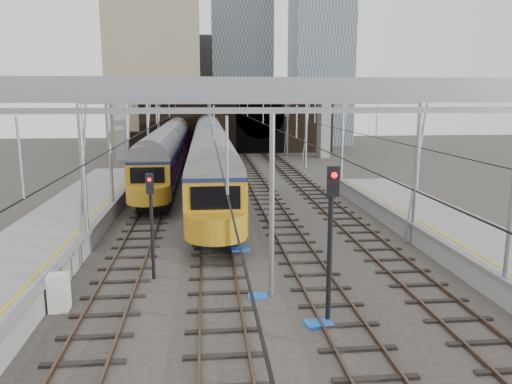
{
  "coord_description": "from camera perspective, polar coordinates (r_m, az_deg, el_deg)",
  "views": [
    {
      "loc": [
        -2.44,
        -15.99,
        7.46
      ],
      "look_at": [
        0.27,
        10.44,
        2.4
      ],
      "focal_mm": 35.0,
      "sensor_mm": 36.0,
      "label": 1
    }
  ],
  "objects": [
    {
      "name": "equip_cover_a",
      "position": [
        24.87,
        -1.96,
        -6.55
      ],
      "size": [
        1.06,
        0.87,
        0.11
      ],
      "primitive_type": "cube",
      "rotation": [
        0.0,
        0.0,
        0.26
      ],
      "color": "blue",
      "rests_on": "ground"
    },
    {
      "name": "train_second",
      "position": [
        63.82,
        -9.08,
        6.19
      ],
      "size": [
        2.83,
        65.41,
        4.86
      ],
      "color": "black",
      "rests_on": "ground"
    },
    {
      "name": "signal_near_centre",
      "position": [
        16.4,
        8.55,
        -3.98
      ],
      "size": [
        0.39,
        0.48,
        5.32
      ],
      "rotation": [
        0.0,
        0.0,
        -0.06
      ],
      "color": "black",
      "rests_on": "ground"
    },
    {
      "name": "city_skyline",
      "position": [
        87.16,
        -2.52,
        17.11
      ],
      "size": [
        37.5,
        27.5,
        60.0
      ],
      "color": "tan",
      "rests_on": "ground"
    },
    {
      "name": "train_main",
      "position": [
        58.56,
        -5.43,
        6.04
      ],
      "size": [
        3.1,
        71.7,
        5.24
      ],
      "color": "black",
      "rests_on": "ground"
    },
    {
      "name": "equip_cover_c",
      "position": [
        17.27,
        7.16,
        -14.7
      ],
      "size": [
        0.98,
        0.77,
        0.1
      ],
      "primitive_type": "cube",
      "rotation": [
        0.0,
        0.0,
        0.17
      ],
      "color": "blue",
      "rests_on": "ground"
    },
    {
      "name": "retaining_wall",
      "position": [
        68.1,
        -2.64,
        8.13
      ],
      "size": [
        28.0,
        2.75,
        9.0
      ],
      "color": "#302115",
      "rests_on": "ground"
    },
    {
      "name": "ground",
      "position": [
        17.82,
        2.64,
        -13.99
      ],
      "size": [
        160.0,
        160.0,
        0.0
      ],
      "primitive_type": "plane",
      "color": "#38332D",
      "rests_on": "ground"
    },
    {
      "name": "signal_near_left",
      "position": [
        20.67,
        -11.89,
        -2.33
      ],
      "size": [
        0.34,
        0.45,
        4.47
      ],
      "rotation": [
        0.0,
        0.0,
        0.17
      ],
      "color": "black",
      "rests_on": "ground"
    },
    {
      "name": "overhead_line",
      "position": [
        37.57,
        -2.16,
        9.41
      ],
      "size": [
        16.8,
        80.0,
        8.0
      ],
      "color": "gray",
      "rests_on": "ground"
    },
    {
      "name": "relay_cabinet",
      "position": [
        19.23,
        -21.6,
        -10.65
      ],
      "size": [
        0.7,
        0.59,
        1.37
      ],
      "primitive_type": "cube",
      "rotation": [
        0.0,
        0.0,
        0.03
      ],
      "color": "silver",
      "rests_on": "ground"
    },
    {
      "name": "equip_cover_b",
      "position": [
        19.31,
        0.2,
        -11.8
      ],
      "size": [
        0.75,
        0.55,
        0.09
      ],
      "primitive_type": "cube",
      "rotation": [
        0.0,
        0.0,
        -0.04
      ],
      "color": "blue",
      "rests_on": "ground"
    },
    {
      "name": "overbridge",
      "position": [
        62.04,
        -3.66,
        10.58
      ],
      "size": [
        28.0,
        3.0,
        9.25
      ],
      "color": "gray",
      "rests_on": "ground"
    },
    {
      "name": "tracks",
      "position": [
        31.97,
        -1.32,
        -2.68
      ],
      "size": [
        14.4,
        80.0,
        0.22
      ],
      "color": "#4C3828",
      "rests_on": "ground"
    }
  ]
}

